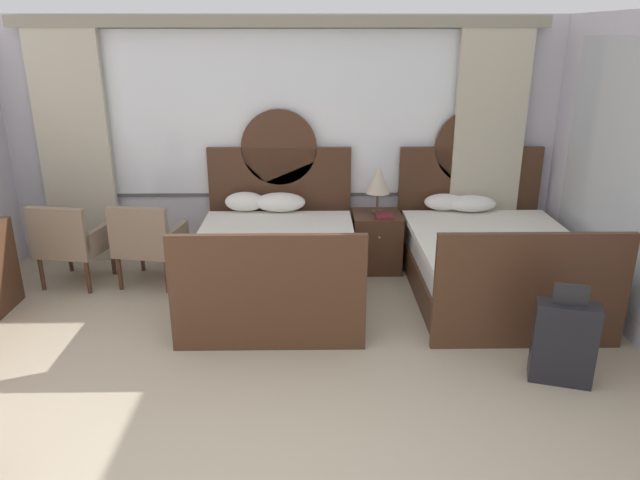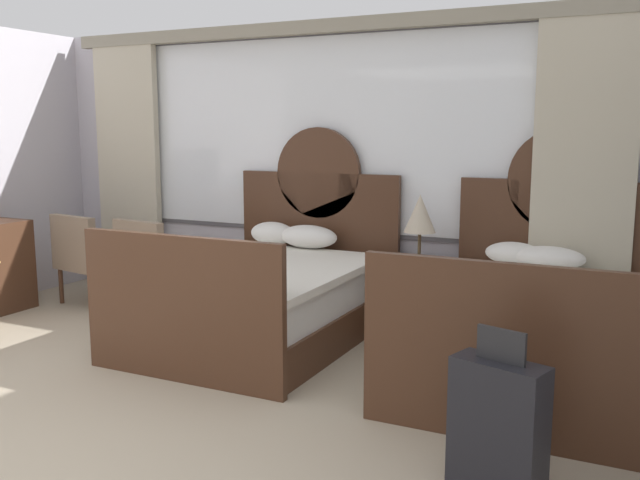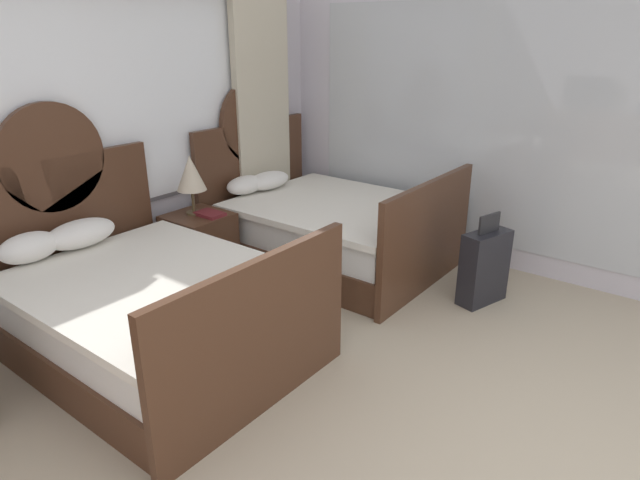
{
  "view_description": "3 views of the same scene",
  "coord_description": "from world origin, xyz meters",
  "px_view_note": "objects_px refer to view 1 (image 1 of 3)",
  "views": [
    {
      "loc": [
        0.32,
        -2.35,
        2.51
      ],
      "look_at": [
        0.39,
        2.25,
        0.89
      ],
      "focal_mm": 33.01,
      "sensor_mm": 36.0,
      "label": 1
    },
    {
      "loc": [
        2.81,
        -1.67,
        1.72
      ],
      "look_at": [
        0.88,
        2.28,
        1.01
      ],
      "focal_mm": 39.04,
      "sensor_mm": 36.0,
      "label": 2
    },
    {
      "loc": [
        -2.04,
        0.02,
        2.23
      ],
      "look_at": [
        0.56,
        2.02,
        0.96
      ],
      "focal_mm": 30.7,
      "sensor_mm": 36.0,
      "label": 3
    }
  ],
  "objects_px": {
    "table_lamp_on_nightstand": "(378,179)",
    "suitcase_on_floor": "(564,343)",
    "book_on_nightstand": "(384,215)",
    "armchair_by_window_centre": "(70,240)",
    "bed_near_mirror": "(490,259)",
    "armchair_by_window_left": "(148,240)",
    "nightstand_between_beds": "(376,241)",
    "bed_near_window": "(276,260)"
  },
  "relations": [
    {
      "from": "bed_near_mirror",
      "to": "armchair_by_window_centre",
      "type": "xyz_separation_m",
      "value": [
        -4.28,
        0.26,
        0.13
      ]
    },
    {
      "from": "bed_near_mirror",
      "to": "suitcase_on_floor",
      "type": "distance_m",
      "value": 1.62
    },
    {
      "from": "nightstand_between_beds",
      "to": "table_lamp_on_nightstand",
      "type": "bearing_deg",
      "value": 85.95
    },
    {
      "from": "table_lamp_on_nightstand",
      "to": "armchair_by_window_left",
      "type": "bearing_deg",
      "value": -169.0
    },
    {
      "from": "nightstand_between_beds",
      "to": "suitcase_on_floor",
      "type": "height_order",
      "value": "suitcase_on_floor"
    },
    {
      "from": "nightstand_between_beds",
      "to": "armchair_by_window_centre",
      "type": "distance_m",
      "value": 3.24
    },
    {
      "from": "nightstand_between_beds",
      "to": "suitcase_on_floor",
      "type": "distance_m",
      "value": 2.58
    },
    {
      "from": "bed_near_window",
      "to": "armchair_by_window_left",
      "type": "xyz_separation_m",
      "value": [
        -1.33,
        0.26,
        0.12
      ]
    },
    {
      "from": "table_lamp_on_nightstand",
      "to": "armchair_by_window_centre",
      "type": "height_order",
      "value": "table_lamp_on_nightstand"
    },
    {
      "from": "bed_near_window",
      "to": "table_lamp_on_nightstand",
      "type": "relative_size",
      "value": 4.01
    },
    {
      "from": "armchair_by_window_left",
      "to": "suitcase_on_floor",
      "type": "xyz_separation_m",
      "value": [
        3.57,
        -1.88,
        -0.17
      ]
    },
    {
      "from": "bed_near_mirror",
      "to": "book_on_nightstand",
      "type": "relative_size",
      "value": 8.38
    },
    {
      "from": "nightstand_between_beds",
      "to": "armchair_by_window_centre",
      "type": "height_order",
      "value": "armchair_by_window_centre"
    },
    {
      "from": "table_lamp_on_nightstand",
      "to": "armchair_by_window_left",
      "type": "distance_m",
      "value": 2.51
    },
    {
      "from": "bed_near_window",
      "to": "armchair_by_window_left",
      "type": "relative_size",
      "value": 2.44
    },
    {
      "from": "table_lamp_on_nightstand",
      "to": "suitcase_on_floor",
      "type": "relative_size",
      "value": 0.68
    },
    {
      "from": "book_on_nightstand",
      "to": "armchair_by_window_centre",
      "type": "xyz_separation_m",
      "value": [
        -3.26,
        -0.32,
        -0.16
      ]
    },
    {
      "from": "bed_near_mirror",
      "to": "armchair_by_window_centre",
      "type": "bearing_deg",
      "value": 176.5
    },
    {
      "from": "book_on_nightstand",
      "to": "bed_near_mirror",
      "type": "bearing_deg",
      "value": -29.59
    },
    {
      "from": "nightstand_between_beds",
      "to": "table_lamp_on_nightstand",
      "type": "height_order",
      "value": "table_lamp_on_nightstand"
    },
    {
      "from": "armchair_by_window_centre",
      "to": "nightstand_between_beds",
      "type": "bearing_deg",
      "value": 7.47
    },
    {
      "from": "armchair_by_window_left",
      "to": "suitcase_on_floor",
      "type": "height_order",
      "value": "armchair_by_window_left"
    },
    {
      "from": "armchair_by_window_left",
      "to": "bed_near_mirror",
      "type": "bearing_deg",
      "value": -4.3
    },
    {
      "from": "bed_near_mirror",
      "to": "bed_near_window",
      "type": "bearing_deg",
      "value": 179.91
    },
    {
      "from": "book_on_nightstand",
      "to": "armchair_by_window_left",
      "type": "relative_size",
      "value": 0.29
    },
    {
      "from": "nightstand_between_beds",
      "to": "armchair_by_window_centre",
      "type": "relative_size",
      "value": 0.71
    },
    {
      "from": "book_on_nightstand",
      "to": "suitcase_on_floor",
      "type": "bearing_deg",
      "value": -63.27
    },
    {
      "from": "bed_near_mirror",
      "to": "armchair_by_window_left",
      "type": "bearing_deg",
      "value": 175.7
    },
    {
      "from": "bed_near_window",
      "to": "suitcase_on_floor",
      "type": "bearing_deg",
      "value": -35.83
    },
    {
      "from": "table_lamp_on_nightstand",
      "to": "book_on_nightstand",
      "type": "xyz_separation_m",
      "value": [
        0.05,
        -0.15,
        -0.36
      ]
    },
    {
      "from": "armchair_by_window_centre",
      "to": "suitcase_on_floor",
      "type": "relative_size",
      "value": 1.12
    },
    {
      "from": "book_on_nightstand",
      "to": "bed_near_window",
      "type": "bearing_deg",
      "value": -153.24
    },
    {
      "from": "book_on_nightstand",
      "to": "suitcase_on_floor",
      "type": "xyz_separation_m",
      "value": [
        1.1,
        -2.19,
        -0.33
      ]
    },
    {
      "from": "bed_near_mirror",
      "to": "book_on_nightstand",
      "type": "xyz_separation_m",
      "value": [
        -1.02,
        0.58,
        0.28
      ]
    },
    {
      "from": "bed_near_window",
      "to": "armchair_by_window_centre",
      "type": "xyz_separation_m",
      "value": [
        -2.13,
        0.26,
        0.12
      ]
    },
    {
      "from": "book_on_nightstand",
      "to": "armchair_by_window_centre",
      "type": "relative_size",
      "value": 0.29
    },
    {
      "from": "nightstand_between_beds",
      "to": "book_on_nightstand",
      "type": "bearing_deg",
      "value": -61.53
    },
    {
      "from": "suitcase_on_floor",
      "to": "bed_near_window",
      "type": "bearing_deg",
      "value": 144.17
    },
    {
      "from": "bed_near_window",
      "to": "nightstand_between_beds",
      "type": "xyz_separation_m",
      "value": [
        1.08,
        0.68,
        -0.05
      ]
    },
    {
      "from": "bed_near_mirror",
      "to": "table_lamp_on_nightstand",
      "type": "xyz_separation_m",
      "value": [
        -1.07,
        0.73,
        0.64
      ]
    },
    {
      "from": "nightstand_between_beds",
      "to": "table_lamp_on_nightstand",
      "type": "relative_size",
      "value": 1.17
    },
    {
      "from": "table_lamp_on_nightstand",
      "to": "book_on_nightstand",
      "type": "bearing_deg",
      "value": -70.81
    }
  ]
}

